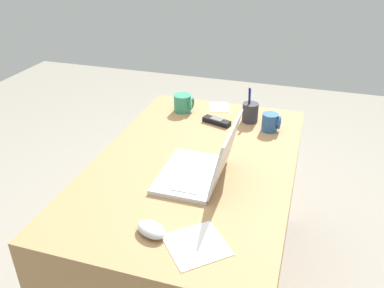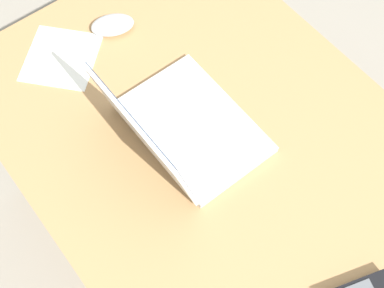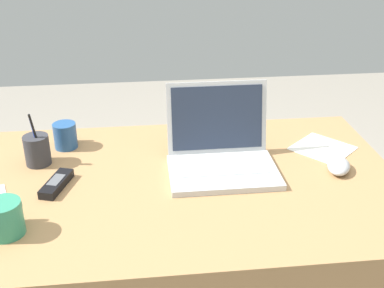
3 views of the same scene
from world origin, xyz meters
The scene contains 8 objects.
desk centered at (0.00, 0.00, 0.37)m, with size 1.27×0.81×0.73m, color #A87C4F.
laptop centered at (0.11, 0.06, 0.78)m, with size 0.32×0.28×0.24m.
computer_mouse centered at (0.46, 0.00, 0.75)m, with size 0.07×0.11×0.04m, color silver.
coffee_mug_white centered at (-0.46, -0.20, 0.78)m, with size 0.09×0.10×0.09m.
coffee_mug_tall centered at (-0.37, 0.26, 0.77)m, with size 0.08×0.09×0.09m.
cordless_phone centered at (-0.37, 0.00, 0.74)m, with size 0.09×0.15×0.03m.
pen_holder centered at (-0.44, 0.15, 0.78)m, with size 0.08×0.08×0.17m.
paper_note_left centered at (0.47, 0.15, 0.73)m, with size 0.17×0.17×0.00m, color white.
Camera 3 is at (-0.12, -1.23, 1.46)m, focal length 45.54 mm.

